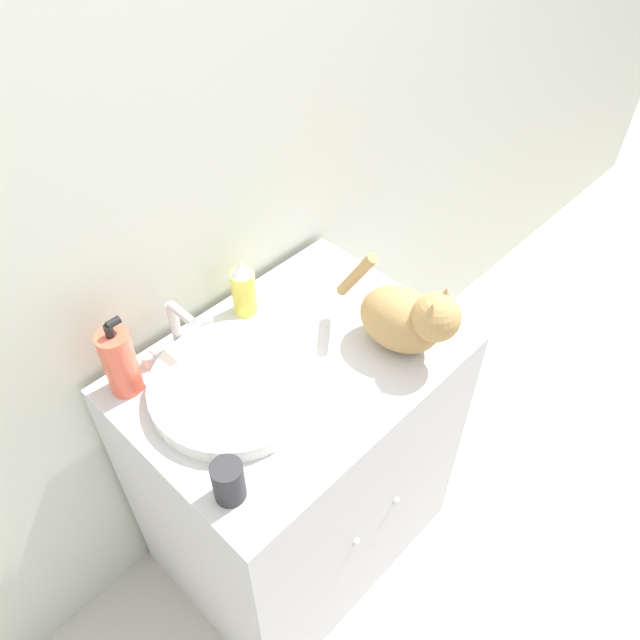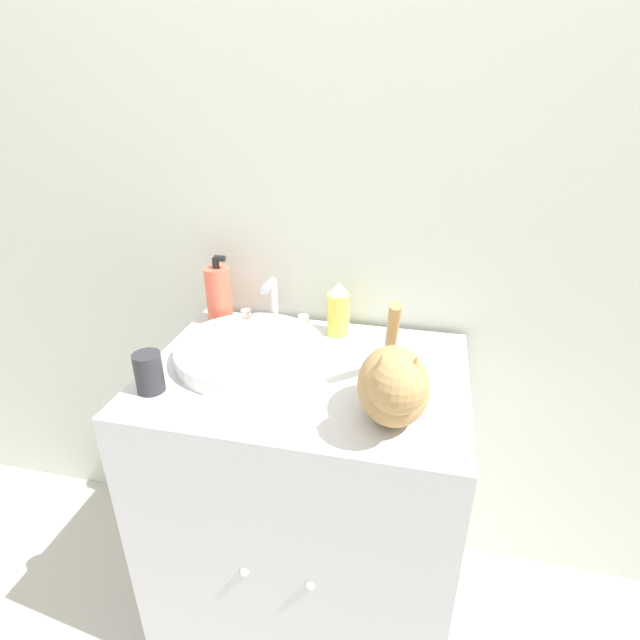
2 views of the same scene
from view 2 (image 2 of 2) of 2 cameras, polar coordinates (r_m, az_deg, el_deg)
name	(u,v)px [view 2 (image 2 of 2)]	position (r m, az deg, el deg)	size (l,w,h in m)	color
wall_back	(333,192)	(1.43, 1.51, 14.41)	(6.00, 0.05, 2.50)	silver
vanity_cabinet	(307,500)	(1.53, -1.50, -19.86)	(0.80, 0.60, 0.87)	silver
sink_basin	(250,351)	(1.32, -7.96, -3.53)	(0.39, 0.39, 0.04)	white
faucet	(273,305)	(1.47, -5.40, 1.70)	(0.21, 0.10, 0.15)	silver
cat	(394,384)	(1.05, 8.48, -7.21)	(0.18, 0.34, 0.23)	tan
soap_bottle	(219,294)	(1.50, -11.50, 2.88)	(0.08, 0.08, 0.21)	#EF6047
spray_bottle	(338,309)	(1.40, 2.11, 1.24)	(0.06, 0.06, 0.16)	#EADB4C
cup	(149,372)	(1.23, -18.97, -5.69)	(0.06, 0.06, 0.10)	#2D2D33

